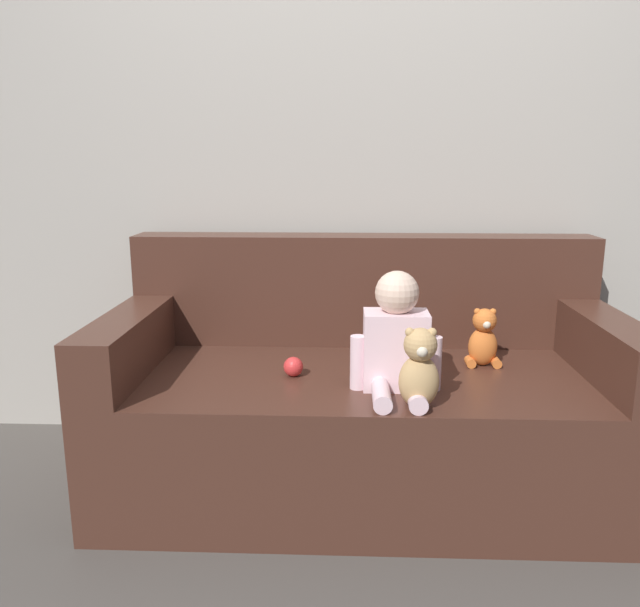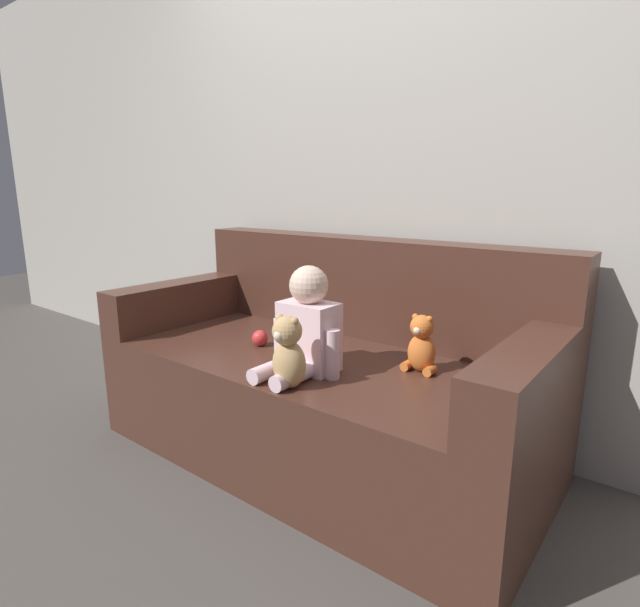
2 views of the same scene
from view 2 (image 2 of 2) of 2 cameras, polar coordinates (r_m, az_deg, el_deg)
name	(u,v)px [view 2 (image 2 of 2)]	position (r m, az deg, el deg)	size (l,w,h in m)	color
ground_plane	(319,453)	(2.24, -0.16, -16.73)	(12.00, 12.00, 0.00)	#4C4742
wall_back	(389,146)	(2.38, 7.93, 17.41)	(8.00, 0.05, 2.60)	#ADA89E
couch	(326,380)	(2.14, 0.73, -8.72)	(1.83, 0.87, 0.90)	#47281E
person_baby	(306,329)	(1.81, -1.60, -2.92)	(0.30, 0.31, 0.39)	silver
teddy_bear_brown	(288,352)	(1.66, -3.64, -5.60)	(0.12, 0.11, 0.25)	tan
plush_toy_side	(421,345)	(1.85, 11.51, -4.68)	(0.13, 0.10, 0.21)	orange
toy_ball	(260,338)	(2.14, -6.87, -3.94)	(0.07, 0.07, 0.07)	red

